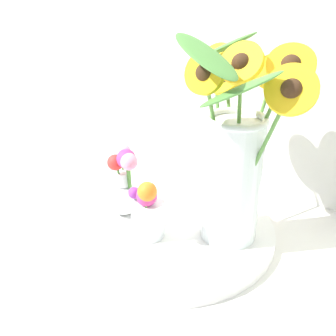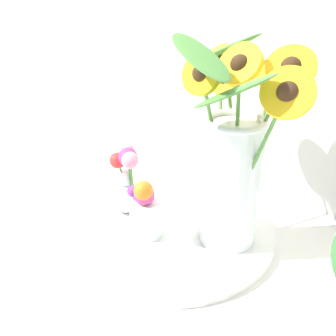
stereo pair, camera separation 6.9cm
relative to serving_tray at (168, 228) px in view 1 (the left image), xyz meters
The scene contains 5 objects.
ground_plane 0.11m from the serving_tray, 82.95° to the right, with size 6.00×6.00×0.00m, color silver.
serving_tray is the anchor object (origin of this frame).
mason_jar_sunflowers 0.23m from the serving_tray, 21.26° to the left, with size 0.30×0.26×0.41m.
vase_small_center 0.09m from the serving_tray, 97.76° to the right, with size 0.08×0.08×0.14m.
vase_bulb_right 0.13m from the serving_tray, 167.12° to the right, with size 0.09×0.07×0.17m.
Camera 1 is at (0.41, -0.46, 0.50)m, focal length 42.00 mm.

